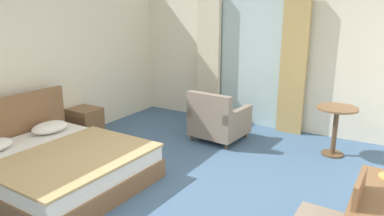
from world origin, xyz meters
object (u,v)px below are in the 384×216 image
bed (55,164)px  armchair_by_window (218,121)px  round_cafe_table (336,121)px  nightstand (86,123)px

bed → armchair_by_window: (1.04, 2.35, 0.09)m
round_cafe_table → nightstand: bearing=-159.4°
bed → nightstand: 1.57m
bed → armchair_by_window: 2.57m
bed → nightstand: bed is taller
armchair_by_window → round_cafe_table: size_ratio=1.17×
bed → nightstand: bearing=123.7°
round_cafe_table → armchair_by_window: bearing=-169.4°
nightstand → round_cafe_table: bearing=20.6°
round_cafe_table → bed: bearing=-136.1°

